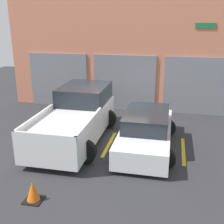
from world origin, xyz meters
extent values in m
plane|color=#2D2D30|center=(0.00, 0.00, 0.00)|extent=(28.00, 28.00, 0.00)
cube|color=#D17A5B|center=(0.00, 3.30, 2.78)|extent=(12.51, 0.60, 5.57)
cube|color=slate|center=(-3.71, 2.96, 1.38)|extent=(3.11, 0.08, 2.76)
cube|color=slate|center=(-0.20, 2.96, 1.38)|extent=(3.11, 0.08, 2.76)
cube|color=slate|center=(3.31, 2.96, 1.38)|extent=(3.11, 0.08, 2.76)
cube|color=#197238|center=(3.44, 2.97, 4.17)|extent=(0.90, 0.03, 0.22)
cube|color=white|center=(-1.35, -1.37, 0.69)|extent=(1.99, 5.10, 0.93)
cube|color=#1E2328|center=(-1.35, 0.03, 1.50)|extent=(1.83, 2.29, 0.70)
cube|color=white|center=(-2.31, -2.51, 1.24)|extent=(0.08, 2.80, 0.18)
cube|color=white|center=(-0.39, -2.51, 1.24)|extent=(0.08, 2.80, 0.18)
cube|color=white|center=(-1.35, -3.88, 1.24)|extent=(1.99, 0.08, 0.18)
cylinder|color=black|center=(-2.24, 0.21, 0.41)|extent=(0.81, 0.22, 0.81)
cylinder|color=black|center=(-0.46, 0.21, 0.41)|extent=(0.81, 0.22, 0.81)
cylinder|color=black|center=(-2.24, -2.95, 0.41)|extent=(0.81, 0.22, 0.81)
cylinder|color=black|center=(-0.46, -2.95, 0.41)|extent=(0.81, 0.22, 0.81)
cube|color=white|center=(1.35, -1.37, 0.47)|extent=(1.72, 4.32, 0.67)
cube|color=#1E2328|center=(1.35, -1.26, 1.07)|extent=(1.52, 2.38, 0.53)
cylinder|color=black|center=(0.60, -0.03, 0.31)|extent=(0.63, 0.22, 0.63)
cylinder|color=black|center=(2.10, -0.03, 0.31)|extent=(0.63, 0.22, 0.63)
cylinder|color=black|center=(0.60, -2.71, 0.31)|extent=(0.63, 0.22, 0.63)
cylinder|color=black|center=(2.10, -2.71, 0.31)|extent=(0.63, 0.22, 0.63)
cube|color=gold|center=(-2.70, -1.37, 0.00)|extent=(0.12, 2.20, 0.01)
cube|color=gold|center=(0.00, -1.37, 0.00)|extent=(0.12, 2.20, 0.01)
cube|color=gold|center=(2.70, -1.37, 0.00)|extent=(0.12, 2.20, 0.01)
cube|color=black|center=(-1.14, -5.12, 0.01)|extent=(0.47, 0.47, 0.03)
cone|color=orange|center=(-1.14, -5.12, 0.28)|extent=(0.36, 0.36, 0.55)
camera|label=1|loc=(2.14, -10.69, 4.46)|focal=45.00mm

